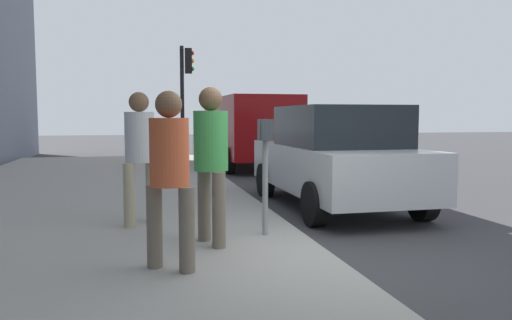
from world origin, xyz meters
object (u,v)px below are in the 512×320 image
Objects in this scene: parking_meter at (265,152)px; parking_officer at (140,147)px; parked_sedan_near at (335,157)px; parked_van_far at (249,127)px; pedestrian_bystander at (170,167)px; pedestrian_at_meter at (211,152)px; traffic_signal at (185,85)px.

parking_meter is 0.80× the size of parking_officer.
parked_sedan_near reaches higher than parking_meter.
parked_van_far reaches higher than parked_sedan_near.
parking_officer is 0.40× the size of parked_sedan_near.
pedestrian_bystander is at bearing -33.74° from parking_officer.
parking_meter is 0.32× the size of parked_sedan_near.
pedestrian_at_meter is 3.66m from parked_sedan_near.
traffic_signal is at bearing 69.11° from pedestrian_at_meter.
parked_sedan_near is at bearing -2.93° from pedestrian_bystander.
parking_officer is at bearing 171.15° from traffic_signal.
pedestrian_at_meter is 10.16m from parked_van_far.
traffic_signal reaches higher than pedestrian_bystander.
parking_meter is at bearing -179.49° from traffic_signal.
pedestrian_at_meter reaches higher than parked_sedan_near.
parking_officer is at bearing 57.72° from parking_meter.
parked_van_far is at bearing -10.89° from parking_meter.
parked_van_far is (10.71, -3.04, 0.13)m from pedestrian_bystander.
parked_van_far is (9.83, -2.54, 0.06)m from pedestrian_at_meter.
parked_sedan_near is (2.62, -2.54, -0.30)m from pedestrian_at_meter.
pedestrian_at_meter is (-0.31, 0.70, 0.03)m from parking_meter.
parking_meter is 0.80× the size of pedestrian_at_meter.
pedestrian_at_meter is 1.00× the size of parking_officer.
parking_meter is 2.96m from parked_sedan_near.
parking_meter is at bearing 169.11° from parked_van_far.
traffic_signal reaches higher than pedestrian_at_meter.
pedestrian_at_meter is 10.30m from traffic_signal.
parking_officer reaches higher than pedestrian_bystander.
parked_van_far is at bearing 117.87° from parking_officer.
pedestrian_at_meter is 0.49× the size of traffic_signal.
parked_sedan_near is (1.38, -3.31, -0.29)m from parking_officer.
traffic_signal reaches higher than parked_van_far.
parking_meter is 0.27× the size of parked_van_far.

